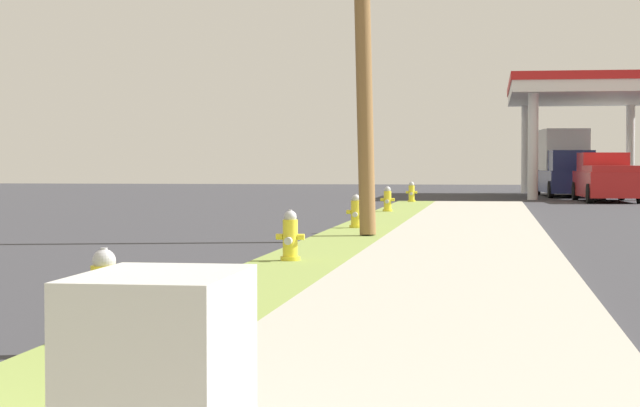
# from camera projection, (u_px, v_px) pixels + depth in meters

# --- Properties ---
(fire_hydrant_nearest) EXTENTS (0.42, 0.37, 0.74)m
(fire_hydrant_nearest) POSITION_uv_depth(u_px,v_px,m) (104.00, 300.00, 9.42)
(fire_hydrant_nearest) COLOR yellow
(fire_hydrant_nearest) RESTS_ON grass_verge
(fire_hydrant_second) EXTENTS (0.42, 0.38, 0.74)m
(fire_hydrant_second) POSITION_uv_depth(u_px,v_px,m) (290.00, 238.00, 17.07)
(fire_hydrant_second) COLOR yellow
(fire_hydrant_second) RESTS_ON grass_verge
(fire_hydrant_third) EXTENTS (0.42, 0.37, 0.74)m
(fire_hydrant_third) POSITION_uv_depth(u_px,v_px,m) (356.00, 213.00, 25.70)
(fire_hydrant_third) COLOR yellow
(fire_hydrant_third) RESTS_ON grass_verge
(fire_hydrant_fourth) EXTENTS (0.42, 0.37, 0.74)m
(fire_hydrant_fourth) POSITION_uv_depth(u_px,v_px,m) (387.00, 200.00, 34.40)
(fire_hydrant_fourth) COLOR yellow
(fire_hydrant_fourth) RESTS_ON grass_verge
(fire_hydrant_fifth) EXTENTS (0.42, 0.38, 0.74)m
(fire_hydrant_fifth) POSITION_uv_depth(u_px,v_px,m) (412.00, 193.00, 42.99)
(fire_hydrant_fifth) COLOR yellow
(fire_hydrant_fifth) RESTS_ON grass_verge
(car_tan_by_near_pump) EXTENTS (2.23, 4.62, 1.57)m
(car_tan_by_near_pump) POSITION_uv_depth(u_px,v_px,m) (599.00, 180.00, 57.37)
(car_tan_by_near_pump) COLOR tan
(car_tan_by_near_pump) RESTS_ON ground
(truck_navy_at_forecourt) EXTENTS (2.54, 6.52, 3.11)m
(truck_navy_at_forecourt) POSITION_uv_depth(u_px,v_px,m) (564.00, 164.00, 53.81)
(truck_navy_at_forecourt) COLOR navy
(truck_navy_at_forecourt) RESTS_ON ground
(truck_red_on_apron) EXTENTS (2.41, 5.51, 1.97)m
(truck_red_on_apron) POSITION_uv_depth(u_px,v_px,m) (606.00, 179.00, 46.65)
(truck_red_on_apron) COLOR red
(truck_red_on_apron) RESTS_ON ground
(truck_silver_at_far_bay) EXTENTS (2.58, 5.56, 1.97)m
(truck_silver_at_far_bay) POSITION_uv_depth(u_px,v_px,m) (608.00, 175.00, 60.73)
(truck_silver_at_far_bay) COLOR #BCBCC1
(truck_silver_at_far_bay) RESTS_ON ground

